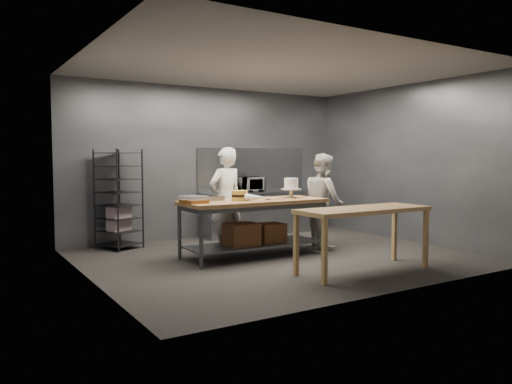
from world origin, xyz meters
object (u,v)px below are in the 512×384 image
at_px(near_counter, 364,214).
at_px(layer_cake, 240,196).
at_px(microwave, 249,184).
at_px(chef_behind, 226,199).
at_px(work_table, 254,221).
at_px(chef_right, 324,200).
at_px(frosted_cake_stand, 291,186).
at_px(speed_rack, 119,200).

relative_size(near_counter, layer_cake, 7.87).
height_order(microwave, layer_cake, microwave).
distance_m(near_counter, chef_behind, 2.54).
distance_m(work_table, chef_right, 1.55).
bearing_deg(chef_right, chef_behind, 90.19).
bearing_deg(frosted_cake_stand, work_table, 179.20).
distance_m(work_table, chef_behind, 0.74).
height_order(speed_rack, frosted_cake_stand, speed_rack).
bearing_deg(layer_cake, frosted_cake_stand, -0.86).
bearing_deg(near_counter, chef_behind, 111.27).
bearing_deg(frosted_cake_stand, chef_behind, 143.73).
xyz_separation_m(near_counter, frosted_cake_stand, (-0.02, 1.70, 0.32)).
distance_m(work_table, speed_rack, 2.51).
bearing_deg(speed_rack, near_counter, -56.20).
relative_size(speed_rack, chef_behind, 0.99).
relative_size(chef_right, layer_cake, 6.62).
bearing_deg(layer_cake, speed_rack, 126.58).
relative_size(speed_rack, microwave, 3.23).
distance_m(frosted_cake_stand, layer_cake, 1.00).
distance_m(speed_rack, chef_behind, 1.91).
bearing_deg(speed_rack, chef_behind, -39.48).
relative_size(work_table, microwave, 4.43).
bearing_deg(layer_cake, chef_behind, 81.59).
bearing_deg(chef_right, work_table, 111.91).
bearing_deg(chef_right, near_counter, 175.31).
xyz_separation_m(frosted_cake_stand, layer_cake, (-0.99, 0.01, -0.13)).
height_order(work_table, microwave, microwave).
height_order(speed_rack, layer_cake, speed_rack).
bearing_deg(near_counter, microwave, 84.76).
bearing_deg(chef_behind, work_table, 95.59).
relative_size(chef_right, frosted_cake_stand, 4.94).
distance_m(work_table, microwave, 2.28).
relative_size(speed_rack, layer_cake, 6.89).
height_order(speed_rack, microwave, speed_rack).
height_order(chef_right, frosted_cake_stand, chef_right).
distance_m(speed_rack, layer_cake, 2.32).
xyz_separation_m(speed_rack, layer_cake, (1.38, -1.86, 0.14)).
xyz_separation_m(near_counter, layer_cake, (-1.02, 1.72, 0.19)).
bearing_deg(chef_behind, speed_rack, -48.68).
distance_m(speed_rack, chef_right, 3.63).
relative_size(microwave, layer_cake, 2.13).
height_order(chef_right, microwave, chef_right).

